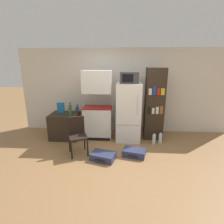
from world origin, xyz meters
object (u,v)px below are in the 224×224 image
(refrigerator, at_px, (128,112))
(microwave, at_px, (129,78))
(suitcase_large_flat, at_px, (103,156))
(bottle_blue_soda, at_px, (78,109))
(bottle_amber_beer, at_px, (76,110))
(cereal_box, at_px, (61,108))
(bottle_green_tall, at_px, (70,111))
(suitcase_small_flat, at_px, (134,153))
(bottle_olive_oil, at_px, (70,109))
(chair, at_px, (77,132))
(water_bottle_front, at_px, (154,139))
(water_bottle_middle, at_px, (160,138))
(side_table, at_px, (65,126))
(kitchen_hutch, at_px, (98,108))
(bookshelf, at_px, (154,104))

(refrigerator, xyz_separation_m, microwave, (-0.00, -0.00, 0.94))
(refrigerator, bearing_deg, suitcase_large_flat, -116.42)
(bottle_blue_soda, relative_size, bottle_amber_beer, 1.57)
(cereal_box, bearing_deg, bottle_green_tall, -35.76)
(cereal_box, height_order, suitcase_small_flat, cereal_box)
(bottle_olive_oil, xyz_separation_m, bottle_green_tall, (0.04, -0.17, -0.02))
(bottle_olive_oil, bearing_deg, microwave, -0.02)
(chair, height_order, water_bottle_front, chair)
(suitcase_small_flat, bearing_deg, bottle_blue_soda, 159.30)
(bottle_amber_beer, relative_size, water_bottle_front, 0.47)
(bottle_olive_oil, bearing_deg, refrigerator, 0.03)
(bottle_blue_soda, height_order, water_bottle_middle, bottle_blue_soda)
(suitcase_large_flat, xyz_separation_m, water_bottle_front, (1.27, 0.89, 0.06))
(microwave, relative_size, chair, 0.54)
(suitcase_small_flat, bearing_deg, bottle_olive_oil, 165.50)
(chair, bearing_deg, bottle_green_tall, 93.75)
(cereal_box, bearing_deg, bottle_olive_oil, -14.78)
(refrigerator, bearing_deg, bottle_amber_beer, 172.37)
(suitcase_large_flat, bearing_deg, side_table, 153.14)
(microwave, height_order, suitcase_large_flat, microwave)
(side_table, distance_m, suitcase_large_flat, 1.70)
(refrigerator, bearing_deg, side_table, -179.81)
(kitchen_hutch, height_order, bottle_amber_beer, kitchen_hutch)
(refrigerator, distance_m, bookshelf, 0.76)
(bottle_blue_soda, relative_size, bottle_green_tall, 0.85)
(suitcase_small_flat, relative_size, water_bottle_front, 1.75)
(side_table, bearing_deg, bottle_amber_beer, 35.04)
(refrigerator, relative_size, bottle_green_tall, 5.59)
(microwave, relative_size, bottle_green_tall, 1.69)
(bottle_blue_soda, height_order, bottle_amber_beer, bottle_blue_soda)
(chair, bearing_deg, microwave, 11.67)
(refrigerator, height_order, bottle_green_tall, refrigerator)
(suitcase_small_flat, bearing_deg, bookshelf, 75.19)
(bottle_blue_soda, distance_m, water_bottle_middle, 2.44)
(bottle_blue_soda, bearing_deg, kitchen_hutch, -6.25)
(bottle_green_tall, xyz_separation_m, cereal_box, (-0.34, 0.25, 0.03))
(microwave, relative_size, water_bottle_front, 1.46)
(cereal_box, bearing_deg, suitcase_large_flat, -42.39)
(bottle_green_tall, bearing_deg, cereal_box, 144.24)
(refrigerator, distance_m, bottle_green_tall, 1.58)
(cereal_box, xyz_separation_m, suitcase_large_flat, (1.35, -1.23, -0.79))
(refrigerator, xyz_separation_m, bottle_blue_soda, (-1.45, 0.14, 0.03))
(microwave, relative_size, water_bottle_middle, 1.45)
(side_table, distance_m, kitchen_hutch, 1.07)
(refrigerator, bearing_deg, bookshelf, 11.36)
(bottle_blue_soda, distance_m, chair, 1.08)
(bottle_blue_soda, bearing_deg, suitcase_large_flat, -55.90)
(refrigerator, distance_m, suitcase_large_flat, 1.47)
(bottle_olive_oil, bearing_deg, kitchen_hutch, 6.14)
(kitchen_hutch, relative_size, bottle_green_tall, 6.74)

